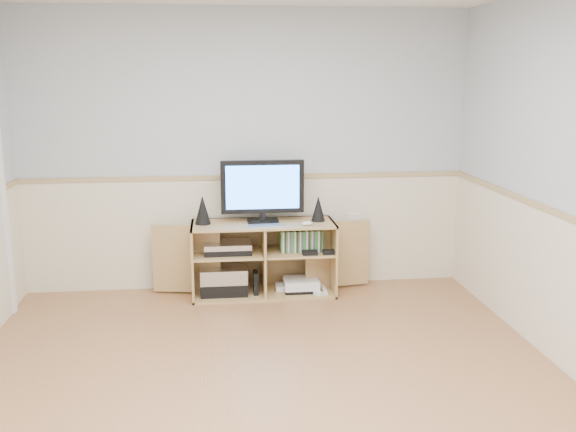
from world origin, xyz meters
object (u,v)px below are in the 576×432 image
object	(u,v)px
media_cabinet	(263,256)
game_consoles	(300,285)
monitor	(262,189)
keyboard	(266,226)

from	to	relation	value
media_cabinet	game_consoles	size ratio (longest dim) A/B	4.39
media_cabinet	monitor	size ratio (longest dim) A/B	2.70
game_consoles	keyboard	bearing A→B (deg)	-157.91
keyboard	game_consoles	xyz separation A→B (m)	(0.31, 0.13, -0.59)
keyboard	monitor	bearing A→B (deg)	86.51
monitor	keyboard	bearing A→B (deg)	-86.92
monitor	media_cabinet	bearing A→B (deg)	90.00
media_cabinet	monitor	xyz separation A→B (m)	(0.00, -0.01, 0.61)
monitor	game_consoles	world-z (taller)	monitor
keyboard	media_cabinet	bearing A→B (deg)	86.39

